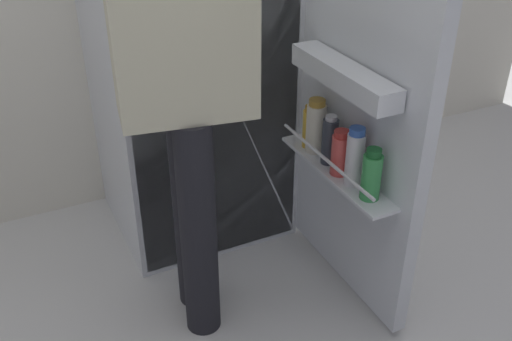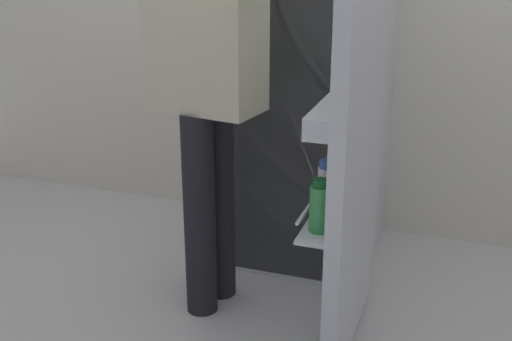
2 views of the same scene
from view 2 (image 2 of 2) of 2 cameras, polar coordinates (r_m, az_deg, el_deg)
ground_plane at (r=2.66m, az=0.40°, el=-11.85°), size 5.65×5.65×0.00m
refrigerator at (r=2.79m, az=4.44°, el=8.10°), size 0.74×1.32×1.65m
person at (r=2.35m, az=-4.16°, el=8.89°), size 0.53×0.74×1.60m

